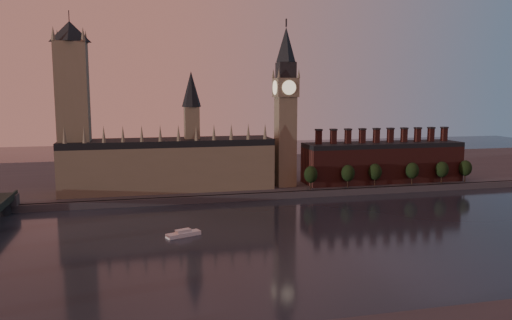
% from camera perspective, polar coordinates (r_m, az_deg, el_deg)
% --- Properties ---
extents(ground, '(900.00, 900.00, 0.00)m').
position_cam_1_polar(ground, '(226.00, 9.13, -9.05)').
color(ground, black).
rests_on(ground, ground).
extents(north_bank, '(900.00, 182.00, 4.00)m').
position_cam_1_polar(north_bank, '(391.71, -0.99, -1.52)').
color(north_bank, '#424146').
rests_on(north_bank, ground).
extents(palace_of_westminster, '(130.00, 30.30, 74.00)m').
position_cam_1_polar(palace_of_westminster, '(317.69, -9.86, -0.22)').
color(palace_of_westminster, '#756953').
rests_on(palace_of_westminster, north_bank).
extents(victoria_tower, '(24.00, 24.00, 108.00)m').
position_cam_1_polar(victoria_tower, '(316.16, -20.18, 6.20)').
color(victoria_tower, '#756953').
rests_on(victoria_tower, north_bank).
extents(big_ben, '(15.00, 15.00, 107.00)m').
position_cam_1_polar(big_ben, '(323.52, 3.40, 6.28)').
color(big_ben, '#756953').
rests_on(big_ben, north_bank).
extents(chimney_block, '(110.00, 25.00, 37.00)m').
position_cam_1_polar(chimney_block, '(353.56, 14.26, -0.17)').
color(chimney_block, '#50221E').
rests_on(chimney_block, north_bank).
extents(embankment_tree_0, '(8.60, 8.60, 14.88)m').
position_cam_1_polar(embankment_tree_0, '(316.99, 6.28, -1.66)').
color(embankment_tree_0, black).
rests_on(embankment_tree_0, north_bank).
extents(embankment_tree_1, '(8.60, 8.60, 14.88)m').
position_cam_1_polar(embankment_tree_1, '(325.85, 10.47, -1.49)').
color(embankment_tree_1, black).
rests_on(embankment_tree_1, north_bank).
extents(embankment_tree_2, '(8.60, 8.60, 14.88)m').
position_cam_1_polar(embankment_tree_2, '(334.91, 13.45, -1.32)').
color(embankment_tree_2, black).
rests_on(embankment_tree_2, north_bank).
extents(embankment_tree_3, '(8.60, 8.60, 14.88)m').
position_cam_1_polar(embankment_tree_3, '(346.84, 17.43, -1.16)').
color(embankment_tree_3, black).
rests_on(embankment_tree_3, north_bank).
extents(embankment_tree_4, '(8.60, 8.60, 14.88)m').
position_cam_1_polar(embankment_tree_4, '(358.60, 20.49, -1.01)').
color(embankment_tree_4, black).
rests_on(embankment_tree_4, north_bank).
extents(embankment_tree_5, '(8.60, 8.60, 14.88)m').
position_cam_1_polar(embankment_tree_5, '(370.46, 22.81, -0.87)').
color(embankment_tree_5, black).
rests_on(embankment_tree_5, north_bank).
extents(river_boat, '(16.47, 10.02, 3.18)m').
position_cam_1_polar(river_boat, '(231.28, -8.30, -8.32)').
color(river_boat, white).
rests_on(river_boat, ground).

